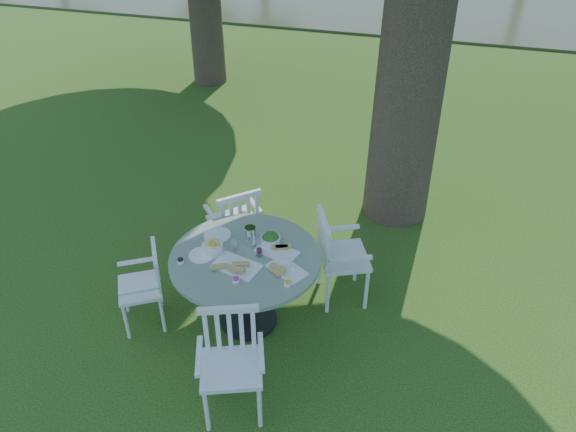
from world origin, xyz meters
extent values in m
plane|color=#1A390C|center=(0.00, 0.00, 0.00)|extent=(140.00, 140.00, 0.00)
cylinder|color=black|center=(-0.21, -0.49, 0.02)|extent=(0.56, 0.56, 0.04)
cylinder|color=black|center=(-0.21, -0.49, 0.41)|extent=(0.12, 0.12, 0.74)
cylinder|color=gray|center=(-0.21, -0.49, 0.80)|extent=(1.39, 1.39, 0.04)
cylinder|color=white|center=(0.87, 0.01, 0.25)|extent=(0.04, 0.04, 0.49)
cylinder|color=white|center=(0.69, 0.41, 0.25)|extent=(0.04, 0.04, 0.49)
cylinder|color=white|center=(0.51, -0.15, 0.25)|extent=(0.04, 0.04, 0.49)
cylinder|color=white|center=(0.33, 0.25, 0.25)|extent=(0.04, 0.04, 0.49)
cube|color=white|center=(0.60, 0.13, 0.51)|extent=(0.62, 0.65, 0.04)
cube|color=white|center=(0.40, 0.04, 0.74)|extent=(0.24, 0.48, 0.50)
cylinder|color=white|center=(-0.65, 0.70, 0.24)|extent=(0.04, 0.04, 0.48)
cylinder|color=white|center=(-0.97, 0.42, 0.24)|extent=(0.04, 0.04, 0.48)
cylinder|color=white|center=(-0.39, 0.42, 0.24)|extent=(0.04, 0.04, 0.48)
cylinder|color=white|center=(-0.71, 0.13, 0.24)|extent=(0.04, 0.04, 0.48)
cube|color=white|center=(-0.68, 0.42, 0.50)|extent=(0.66, 0.66, 0.04)
cube|color=white|center=(-0.54, 0.26, 0.72)|extent=(0.39, 0.36, 0.49)
cylinder|color=white|center=(-1.44, -0.69, 0.21)|extent=(0.03, 0.03, 0.42)
cylinder|color=white|center=(-1.24, -1.02, 0.21)|extent=(0.03, 0.03, 0.42)
cylinder|color=white|center=(-1.15, -0.52, 0.21)|extent=(0.03, 0.03, 0.42)
cylinder|color=white|center=(-0.95, -0.84, 0.21)|extent=(0.03, 0.03, 0.42)
cube|color=white|center=(-1.19, -0.77, 0.44)|extent=(0.56, 0.57, 0.04)
cube|color=white|center=(-1.03, -0.67, 0.64)|extent=(0.25, 0.39, 0.43)
cylinder|color=white|center=(-0.13, -1.74, 0.24)|extent=(0.04, 0.04, 0.47)
cylinder|color=white|center=(0.27, -1.59, 0.24)|extent=(0.04, 0.04, 0.47)
cylinder|color=white|center=(-0.26, -1.38, 0.24)|extent=(0.04, 0.04, 0.47)
cylinder|color=white|center=(0.14, -1.23, 0.24)|extent=(0.04, 0.04, 0.47)
cube|color=white|center=(0.01, -1.48, 0.50)|extent=(0.61, 0.58, 0.04)
cube|color=white|center=(-0.07, -1.29, 0.72)|extent=(0.47, 0.21, 0.49)
cube|color=white|center=(-0.24, -0.64, 0.83)|extent=(0.47, 0.34, 0.02)
cube|color=white|center=(0.21, -0.57, 0.83)|extent=(0.42, 0.36, 0.01)
cube|color=white|center=(0.05, -0.35, 0.83)|extent=(0.43, 0.32, 0.02)
cylinder|color=white|center=(-0.60, -0.58, 0.82)|extent=(0.25, 0.25, 0.01)
cylinder|color=white|center=(-0.58, -0.26, 0.82)|extent=(0.26, 0.26, 0.01)
cylinder|color=white|center=(-0.52, -0.51, 0.86)|extent=(0.20, 0.20, 0.08)
cylinder|color=white|center=(-0.05, -0.22, 0.85)|extent=(0.19, 0.19, 0.06)
cylinder|color=silver|center=(-0.22, -0.31, 0.92)|extent=(0.10, 0.10, 0.21)
cylinder|color=white|center=(-0.09, -0.44, 0.90)|extent=(0.06, 0.06, 0.17)
cylinder|color=white|center=(-0.34, -0.42, 0.87)|extent=(0.06, 0.06, 0.10)
cylinder|color=white|center=(-0.39, -0.55, 0.87)|extent=(0.06, 0.06, 0.10)
cylinder|color=white|center=(-0.18, -0.83, 0.83)|extent=(0.07, 0.07, 0.03)
cylinder|color=white|center=(0.27, -0.75, 0.83)|extent=(0.07, 0.07, 0.03)
cylinder|color=white|center=(0.24, -0.53, 0.83)|extent=(0.06, 0.06, 0.03)
cylinder|color=white|center=(-0.74, -0.72, 0.83)|extent=(0.06, 0.06, 0.03)
camera|label=1|loc=(1.25, -4.22, 4.05)|focal=35.00mm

